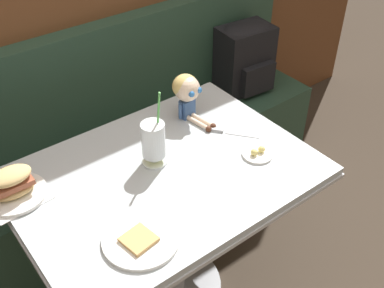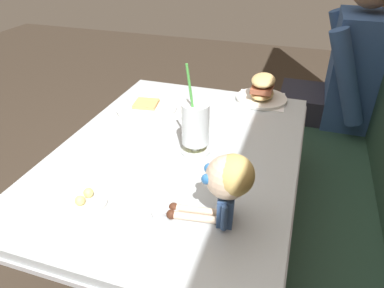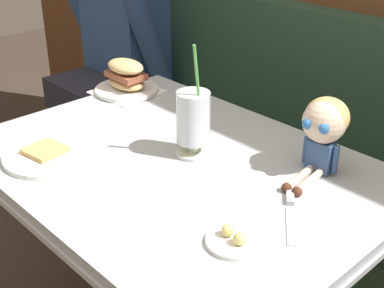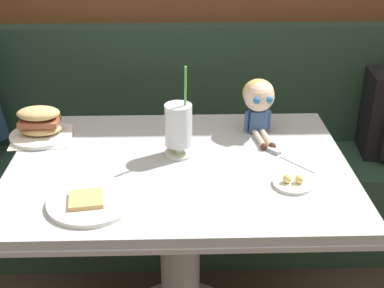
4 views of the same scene
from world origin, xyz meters
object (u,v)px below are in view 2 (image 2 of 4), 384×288
(toast_plate, at_px, (147,108))
(diner_patron, at_px, (346,68))
(sandwich_plate, at_px, (262,91))
(butter_saucer, at_px, (85,201))
(seated_doll, at_px, (228,181))
(butter_knife, at_px, (155,216))
(milkshake_glass, at_px, (195,126))

(toast_plate, height_order, diner_patron, diner_patron)
(sandwich_plate, xyz_separation_m, butter_saucer, (0.83, -0.36, -0.04))
(sandwich_plate, distance_m, butter_saucer, 0.91)
(seated_doll, height_order, diner_patron, diner_patron)
(toast_plate, height_order, butter_saucer, butter_saucer)
(toast_plate, distance_m, butter_knife, 0.65)
(toast_plate, relative_size, butter_knife, 1.28)
(diner_patron, bearing_deg, sandwich_plate, -34.16)
(sandwich_plate, distance_m, seated_doll, 0.78)
(sandwich_plate, xyz_separation_m, butter_knife, (0.82, -0.15, -0.04))
(seated_doll, bearing_deg, diner_patron, 165.36)
(butter_knife, distance_m, diner_patron, 1.46)
(milkshake_glass, height_order, butter_knife, milkshake_glass)
(toast_plate, distance_m, sandwich_plate, 0.50)
(butter_knife, bearing_deg, butter_saucer, -87.06)
(seated_doll, bearing_deg, toast_plate, -139.16)
(butter_saucer, height_order, butter_knife, butter_saucer)
(toast_plate, bearing_deg, butter_knife, 26.32)
(sandwich_plate, relative_size, seated_doll, 0.98)
(toast_plate, height_order, butter_knife, toast_plate)
(seated_doll, bearing_deg, butter_knife, -75.96)
(butter_saucer, distance_m, butter_knife, 0.20)
(milkshake_glass, xyz_separation_m, sandwich_plate, (-0.50, 0.15, -0.06))
(sandwich_plate, bearing_deg, seated_doll, 1.82)
(milkshake_glass, relative_size, butter_saucer, 2.63)
(milkshake_glass, height_order, butter_saucer, milkshake_glass)
(butter_saucer, bearing_deg, sandwich_plate, 156.84)
(butter_knife, bearing_deg, sandwich_plate, 169.49)
(sandwich_plate, bearing_deg, butter_saucer, -23.16)
(milkshake_glass, xyz_separation_m, butter_knife, (0.33, -0.00, -0.10))
(butter_knife, relative_size, diner_patron, 0.24)
(milkshake_glass, height_order, diner_patron, diner_patron)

